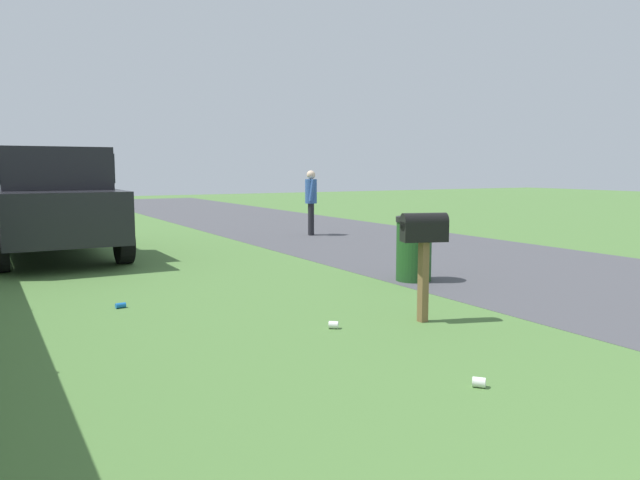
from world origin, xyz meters
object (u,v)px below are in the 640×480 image
trash_bin (414,249)px  mailbox (424,235)px  pickup_truck (52,200)px  pedestrian (311,198)px

trash_bin → mailbox: bearing=144.4°
mailbox → pickup_truck: size_ratio=0.22×
trash_bin → pedestrian: pedestrian is taller
pickup_truck → trash_bin: pickup_truck is taller
mailbox → trash_bin: 2.59m
mailbox → pedestrian: 9.06m
pickup_truck → pedestrian: (0.86, -6.19, -0.15)m
pedestrian → mailbox: bearing=90.8°
mailbox → pedestrian: size_ratio=0.74×
pickup_truck → trash_bin: 7.17m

